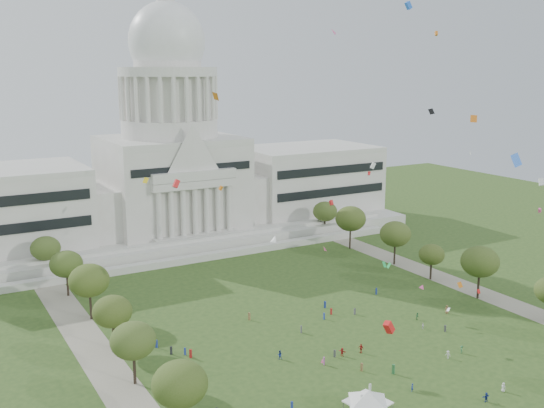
{
  "coord_description": "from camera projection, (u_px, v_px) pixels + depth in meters",
  "views": [
    {
      "loc": [
        -76.78,
        -88.64,
        56.86
      ],
      "look_at": [
        0.0,
        45.0,
        24.0
      ],
      "focal_mm": 42.0,
      "sensor_mm": 36.0,
      "label": 1
    }
  ],
  "objects": [
    {
      "name": "ground",
      "position": [
        386.0,
        365.0,
        124.44
      ],
      "size": [
        400.0,
        400.0,
        0.0
      ],
      "primitive_type": "plane",
      "color": "#2E4A1C",
      "rests_on": "ground"
    },
    {
      "name": "capitol",
      "position": [
        172.0,
        172.0,
        216.11
      ],
      "size": [
        160.0,
        64.5,
        91.3
      ],
      "color": "beige",
      "rests_on": "ground"
    },
    {
      "name": "path_left",
      "position": [
        101.0,
        360.0,
        126.49
      ],
      "size": [
        8.0,
        160.0,
        0.04
      ],
      "primitive_type": "cube",
      "color": "gray",
      "rests_on": "ground"
    },
    {
      "name": "path_right",
      "position": [
        452.0,
        282.0,
        173.26
      ],
      "size": [
        8.0,
        160.0,
        0.04
      ],
      "primitive_type": "cube",
      "color": "gray",
      "rests_on": "ground"
    },
    {
      "name": "row_tree_l_1",
      "position": [
        180.0,
        384.0,
        98.58
      ],
      "size": [
        8.86,
        8.86,
        12.59
      ],
      "color": "black",
      "rests_on": "ground"
    },
    {
      "name": "row_tree_l_2",
      "position": [
        133.0,
        341.0,
        115.39
      ],
      "size": [
        8.42,
        8.42,
        11.97
      ],
      "color": "black",
      "rests_on": "ground"
    },
    {
      "name": "row_tree_r_2",
      "position": [
        480.0,
        262.0,
        158.73
      ],
      "size": [
        9.55,
        9.55,
        13.58
      ],
      "color": "black",
      "rests_on": "ground"
    },
    {
      "name": "row_tree_l_3",
      "position": [
        112.0,
        312.0,
        130.01
      ],
      "size": [
        8.12,
        8.12,
        11.55
      ],
      "color": "black",
      "rests_on": "ground"
    },
    {
      "name": "row_tree_r_3",
      "position": [
        432.0,
        255.0,
        173.84
      ],
      "size": [
        7.01,
        7.01,
        9.98
      ],
      "color": "black",
      "rests_on": "ground"
    },
    {
      "name": "row_tree_l_4",
      "position": [
        89.0,
        280.0,
        145.45
      ],
      "size": [
        9.29,
        9.29,
        13.21
      ],
      "color": "black",
      "rests_on": "ground"
    },
    {
      "name": "row_tree_r_4",
      "position": [
        395.0,
        234.0,
        186.74
      ],
      "size": [
        9.19,
        9.19,
        13.06
      ],
      "color": "black",
      "rests_on": "ground"
    },
    {
      "name": "row_tree_l_5",
      "position": [
        66.0,
        264.0,
        160.87
      ],
      "size": [
        8.33,
        8.33,
        11.85
      ],
      "color": "black",
      "rests_on": "ground"
    },
    {
      "name": "row_tree_r_5",
      "position": [
        351.0,
        219.0,
        203.08
      ],
      "size": [
        9.82,
        9.82,
        13.96
      ],
      "color": "black",
      "rests_on": "ground"
    },
    {
      "name": "row_tree_l_6",
      "position": [
        45.0,
        248.0,
        175.47
      ],
      "size": [
        8.19,
        8.19,
        11.64
      ],
      "color": "black",
      "rests_on": "ground"
    },
    {
      "name": "row_tree_r_6",
      "position": [
        325.0,
        211.0,
        219.79
      ],
      "size": [
        8.42,
        8.42,
        11.97
      ],
      "color": "black",
      "rests_on": "ground"
    },
    {
      "name": "event_tent",
      "position": [
        368.0,
        396.0,
        105.29
      ],
      "size": [
        10.13,
        10.13,
        4.81
      ],
      "color": "#4C4C4C",
      "rests_on": "ground"
    },
    {
      "name": "person_0",
      "position": [
        447.0,
        309.0,
        150.61
      ],
      "size": [
        1.0,
        1.16,
        2.01
      ],
      "primitive_type": "imported",
      "rotation": [
        0.0,
        0.0,
        5.15
      ],
      "color": "olive",
      "rests_on": "ground"
    },
    {
      "name": "person_2",
      "position": [
        417.0,
        316.0,
        146.86
      ],
      "size": [
        0.93,
        0.95,
        1.69
      ],
      "primitive_type": "imported",
      "rotation": [
        0.0,
        0.0,
        0.83
      ],
      "color": "#33723F",
      "rests_on": "ground"
    },
    {
      "name": "person_3",
      "position": [
        448.0,
        355.0,
        127.23
      ],
      "size": [
        0.92,
        1.19,
        1.63
      ],
      "primitive_type": "imported",
      "rotation": [
        0.0,
        0.0,
        5.12
      ],
      "color": "silver",
      "rests_on": "ground"
    },
    {
      "name": "person_4",
      "position": [
        361.0,
        348.0,
        129.66
      ],
      "size": [
        1.06,
        1.32,
        1.98
      ],
      "primitive_type": "imported",
      "rotation": [
        0.0,
        0.0,
        5.14
      ],
      "color": "#B21E1E",
      "rests_on": "ground"
    },
    {
      "name": "person_5",
      "position": [
        342.0,
        352.0,
        128.31
      ],
      "size": [
        1.3,
        1.73,
        1.74
      ],
      "primitive_type": "imported",
      "rotation": [
        0.0,
        0.0,
        2.04
      ],
      "color": "#B21E1E",
      "rests_on": "ground"
    },
    {
      "name": "person_6",
      "position": [
        503.0,
        387.0,
        114.1
      ],
      "size": [
        0.66,
        0.91,
        1.73
      ],
      "primitive_type": "imported",
      "rotation": [
        0.0,
        0.0,
        1.7
      ],
      "color": "silver",
      "rests_on": "ground"
    },
    {
      "name": "person_7",
      "position": [
        412.0,
        387.0,
        114.21
      ],
      "size": [
        0.67,
        0.58,
        1.55
      ],
      "primitive_type": "imported",
      "rotation": [
        0.0,
        0.0,
        3.49
      ],
      "color": "navy",
      "rests_on": "ground"
    },
    {
      "name": "person_8",
      "position": [
        280.0,
        355.0,
        126.92
      ],
      "size": [
        1.05,
        0.92,
        1.85
      ],
      "primitive_type": "imported",
      "rotation": [
        0.0,
        0.0,
        2.63
      ],
      "color": "navy",
      "rests_on": "ground"
    },
    {
      "name": "person_9",
      "position": [
        462.0,
        349.0,
        129.53
      ],
      "size": [
        1.07,
        1.18,
        1.64
      ],
      "primitive_type": "imported",
      "rotation": [
        0.0,
        0.0,
        0.93
      ],
      "color": "#33723F",
      "rests_on": "ground"
    },
    {
      "name": "person_10",
      "position": [
        423.0,
        326.0,
        141.69
      ],
      "size": [
        0.61,
        0.9,
        1.41
      ],
      "primitive_type": "imported",
      "rotation": [
        0.0,
        0.0,
        1.37
      ],
      "color": "silver",
      "rests_on": "ground"
    },
    {
      "name": "person_11",
      "position": [
        486.0,
        397.0,
        110.62
      ],
      "size": [
        1.67,
        0.8,
        1.74
      ],
      "primitive_type": "imported",
      "rotation": [
        0.0,
        0.0,
        3.04
      ],
      "color": "navy",
      "rests_on": "ground"
    },
    {
      "name": "distant_crowd",
      "position": [
        289.0,
        348.0,
        130.13
      ],
      "size": [
        66.2,
        40.81,
        1.95
      ],
      "color": "silver",
      "rests_on": "ground"
    },
    {
      "name": "kite_swarm",
      "position": [
        361.0,
        213.0,
        127.88
      ],
      "size": [
        76.89,
        106.11,
        63.13
      ],
      "color": "red",
      "rests_on": "ground"
    }
  ]
}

